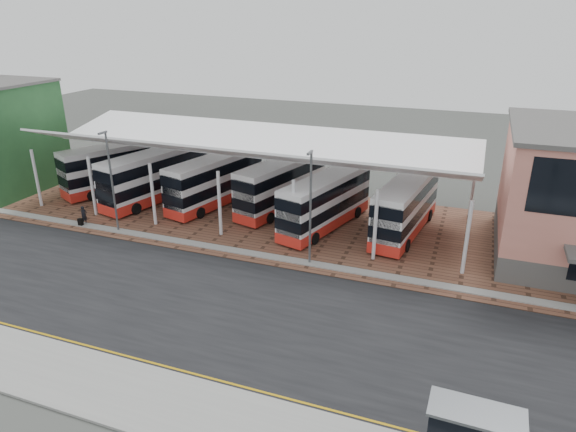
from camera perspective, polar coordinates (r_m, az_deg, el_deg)
name	(u,v)px	position (r m, az deg, el deg)	size (l,w,h in m)	color
ground	(245,304)	(31.32, -4.82, -9.67)	(140.00, 140.00, 0.00)	#3C3E3A
road	(238,312)	(30.56, -5.62, -10.56)	(120.00, 14.00, 0.02)	black
forecourt	(336,228)	(41.58, 5.30, -1.29)	(72.00, 16.00, 0.06)	brown
sidewalk	(160,403)	(25.07, -14.08, -19.46)	(120.00, 4.00, 0.14)	gray
north_kerb	(282,259)	(36.25, -0.66, -4.78)	(120.00, 0.80, 0.14)	gray
yellow_line_near	(183,376)	(26.34, -11.56, -16.98)	(120.00, 0.12, 0.01)	#BA8B0A
yellow_line_far	(187,372)	(26.53, -11.21, -16.62)	(120.00, 0.12, 0.01)	#BA8B0A
canopy	(248,146)	(43.17, -4.45, 7.71)	(37.00, 11.63, 7.07)	silver
shop_green	(3,139)	(55.59, -29.14, 7.52)	(6.40, 10.20, 10.22)	#27582C
lamp_west	(111,179)	(41.49, -19.04, 3.90)	(0.16, 0.90, 8.07)	#54575B
lamp_east	(310,205)	(33.97, 2.50, 1.21)	(0.16, 0.90, 8.07)	#54575B
bus_0	(119,167)	(52.12, -18.28, 5.15)	(7.08, 10.79, 4.46)	white
bus_1	(155,176)	(48.18, -14.55, 4.28)	(5.11, 11.29, 4.53)	white
bus_2	(215,181)	(46.12, -8.09, 3.86)	(4.85, 10.80, 4.34)	white
bus_3	(282,185)	(44.57, -0.62, 3.44)	(5.13, 10.82, 4.35)	white
bus_4	(325,202)	(40.83, 4.17, 1.53)	(5.01, 10.53, 4.23)	white
bus_5	(406,207)	(40.72, 12.95, 1.00)	(3.76, 10.68, 4.31)	white
pedestrian	(84,215)	(44.85, -21.72, 0.07)	(0.57, 0.38, 1.57)	black
suitcase	(81,222)	(44.78, -22.05, -0.65)	(0.38, 0.27, 0.65)	black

